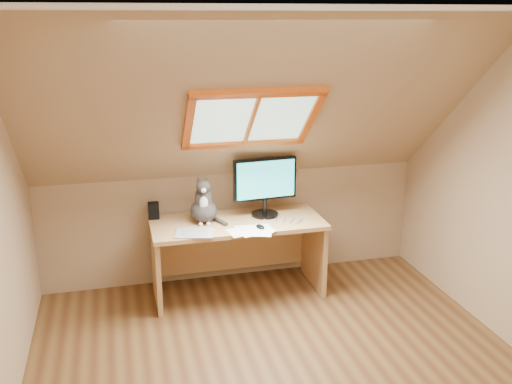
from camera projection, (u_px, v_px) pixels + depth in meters
name	position (u px, v px, depth m)	size (l,w,h in m)	color
ground	(289.00, 382.00, 3.85)	(3.50, 3.50, 0.00)	brown
room_shell	(297.00, 183.00, 3.34)	(3.52, 3.52, 2.41)	tan
desk	(236.00, 241.00, 5.04)	(1.48, 0.65, 0.68)	tan
monitor	(265.00, 183.00, 4.96)	(0.57, 0.24, 0.52)	black
cat	(204.00, 205.00, 4.86)	(0.26, 0.30, 0.42)	#3E3937
desk_speaker	(154.00, 211.00, 4.97)	(0.10, 0.10, 0.14)	black
graphics_tablet	(195.00, 233.00, 4.62)	(0.31, 0.22, 0.01)	#B2B2B7
mouse	(260.00, 227.00, 4.74)	(0.06, 0.10, 0.03)	black
papers	(243.00, 231.00, 4.68)	(0.35, 0.30, 0.01)	white
cables	(279.00, 222.00, 4.89)	(0.51, 0.26, 0.01)	silver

